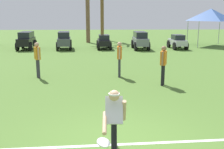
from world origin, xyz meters
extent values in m
plane|color=#4D722D|center=(0.00, 0.00, 0.00)|extent=(80.00, 80.00, 0.00)
cube|color=white|center=(0.00, 0.08, 0.00)|extent=(27.87, 1.76, 0.01)
cylinder|color=black|center=(-0.13, -0.42, 0.36)|extent=(0.13, 0.36, 0.72)
cylinder|color=black|center=(-0.12, -0.11, 0.36)|extent=(0.13, 0.44, 0.69)
cube|color=silver|center=(-0.11, 0.04, 0.05)|extent=(0.11, 0.26, 0.10)
cube|color=silver|center=(-0.13, -0.38, 0.96)|extent=(0.35, 0.42, 0.57)
sphere|color=tan|center=(-0.13, -0.49, 1.30)|extent=(0.22, 0.22, 0.21)
cylinder|color=white|center=(-0.13, -0.49, 1.33)|extent=(0.22, 0.22, 0.03)
cylinder|color=tan|center=(-0.31, -0.65, 0.82)|extent=(0.10, 0.57, 0.27)
cylinder|color=tan|center=(0.08, -0.33, 0.94)|extent=(0.09, 0.29, 0.49)
cylinder|color=white|center=(-0.34, -0.87, 0.53)|extent=(0.35, 0.35, 0.11)
cylinder|color=#33333D|center=(-3.11, 6.51, 0.41)|extent=(0.15, 0.15, 0.82)
cylinder|color=#33333D|center=(-3.19, 6.67, 0.41)|extent=(0.15, 0.15, 0.82)
cube|color=orange|center=(-3.15, 6.59, 1.09)|extent=(0.33, 0.39, 0.54)
cylinder|color=tan|center=(-3.06, 6.40, 1.10)|extent=(0.10, 0.10, 0.52)
cylinder|color=tan|center=(-3.25, 6.77, 1.10)|extent=(0.10, 0.10, 0.52)
sphere|color=tan|center=(-3.15, 6.59, 1.46)|extent=(0.27, 0.27, 0.20)
cylinder|color=#33333D|center=(0.42, 6.52, 0.41)|extent=(0.12, 0.12, 0.82)
cylinder|color=#33333D|center=(0.43, 6.70, 0.41)|extent=(0.12, 0.12, 0.82)
cube|color=orange|center=(0.42, 6.61, 1.09)|extent=(0.22, 0.35, 0.54)
cylinder|color=tan|center=(0.41, 6.40, 1.10)|extent=(0.08, 0.08, 0.52)
cylinder|color=tan|center=(0.43, 6.82, 1.10)|extent=(0.08, 0.08, 0.52)
sphere|color=tan|center=(0.42, 6.61, 1.46)|extent=(0.21, 0.21, 0.20)
cylinder|color=black|center=(2.01, 5.02, 0.41)|extent=(0.14, 0.14, 0.82)
cylinder|color=black|center=(2.08, 5.19, 0.41)|extent=(0.14, 0.14, 0.82)
cube|color=orange|center=(2.04, 5.11, 1.09)|extent=(0.32, 0.39, 0.54)
cylinder|color=#936B4C|center=(1.96, 4.91, 1.10)|extent=(0.09, 0.09, 0.52)
cylinder|color=#936B4C|center=(2.13, 5.30, 1.10)|extent=(0.09, 0.09, 0.52)
sphere|color=#936B4C|center=(2.04, 5.11, 1.46)|extent=(0.26, 0.26, 0.20)
cube|color=black|center=(-6.15, 16.21, 0.60)|extent=(1.03, 2.43, 0.55)
cube|color=#1E232B|center=(-6.15, 16.36, 1.11)|extent=(0.89, 1.82, 0.46)
cylinder|color=black|center=(-6.65, 17.04, 0.33)|extent=(0.20, 0.66, 0.66)
cylinder|color=black|center=(-5.69, 17.06, 0.33)|extent=(0.20, 0.66, 0.66)
cylinder|color=black|center=(-6.61, 15.37, 0.33)|extent=(0.20, 0.66, 0.66)
cylinder|color=black|center=(-5.65, 15.39, 0.33)|extent=(0.20, 0.66, 0.66)
cube|color=#474C51|center=(-3.25, 16.20, 0.60)|extent=(1.20, 2.49, 0.55)
cube|color=#1E232B|center=(-3.27, 16.35, 1.11)|extent=(1.02, 1.88, 0.46)
cylinder|color=black|center=(-3.81, 16.98, 0.33)|extent=(0.25, 0.67, 0.66)
cylinder|color=black|center=(-2.86, 17.08, 0.33)|extent=(0.25, 0.67, 0.66)
cylinder|color=black|center=(-3.64, 15.32, 0.33)|extent=(0.25, 0.67, 0.66)
cylinder|color=black|center=(-2.69, 15.41, 0.33)|extent=(0.25, 0.67, 0.66)
cube|color=black|center=(-0.19, 16.32, 0.51)|extent=(1.01, 2.24, 0.42)
cube|color=#1E232B|center=(-0.18, 16.22, 0.91)|extent=(0.85, 1.14, 0.38)
cylinder|color=black|center=(-0.67, 17.07, 0.30)|extent=(0.21, 0.61, 0.60)
cylinder|color=black|center=(0.22, 17.11, 0.30)|extent=(0.21, 0.61, 0.60)
cylinder|color=black|center=(-0.60, 15.53, 0.30)|extent=(0.21, 0.61, 0.60)
cylinder|color=black|center=(0.30, 15.57, 0.30)|extent=(0.21, 0.61, 0.60)
cube|color=slate|center=(2.63, 15.96, 0.60)|extent=(1.01, 2.42, 0.55)
cube|color=#1E232B|center=(2.63, 16.11, 1.11)|extent=(0.89, 1.82, 0.46)
cylinder|color=black|center=(2.13, 16.79, 0.33)|extent=(0.20, 0.66, 0.66)
cylinder|color=black|center=(3.09, 16.81, 0.33)|extent=(0.20, 0.66, 0.66)
cylinder|color=black|center=(2.17, 15.12, 0.33)|extent=(0.20, 0.66, 0.66)
cylinder|color=black|center=(3.13, 15.14, 0.33)|extent=(0.20, 0.66, 0.66)
cube|color=#B7BABF|center=(5.57, 16.15, 0.51)|extent=(1.03, 2.25, 0.42)
cube|color=#1E232B|center=(5.57, 16.05, 0.91)|extent=(0.86, 1.15, 0.38)
cylinder|color=black|center=(5.07, 16.89, 0.30)|extent=(0.22, 0.61, 0.60)
cylinder|color=black|center=(5.97, 16.95, 0.30)|extent=(0.22, 0.61, 0.60)
cylinder|color=black|center=(5.16, 15.36, 0.30)|extent=(0.22, 0.61, 0.60)
cylinder|color=black|center=(6.06, 15.41, 0.30)|extent=(0.22, 0.61, 0.60)
cylinder|color=brown|center=(-1.62, 20.95, 2.89)|extent=(0.37, 0.37, 5.79)
cylinder|color=brown|center=(-0.28, 23.62, 3.41)|extent=(0.35, 0.35, 6.83)
cylinder|color=#B2B5BA|center=(10.22, 19.49, 1.05)|extent=(0.06, 0.06, 2.10)
cylinder|color=#B2B5BA|center=(7.34, 19.49, 1.05)|extent=(0.06, 0.06, 2.10)
cylinder|color=#B2B5BA|center=(7.34, 16.61, 1.05)|extent=(0.06, 0.06, 2.10)
pyramid|color=#33569E|center=(8.78, 18.05, 2.60)|extent=(3.02, 3.02, 1.00)
camera|label=1|loc=(-0.36, -5.58, 2.85)|focal=45.00mm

